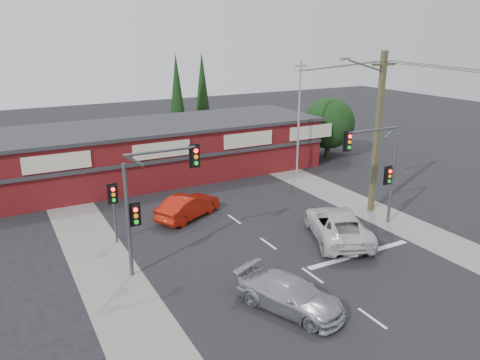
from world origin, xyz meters
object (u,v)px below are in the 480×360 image
white_suv (337,225)px  shop_building (158,150)px  silver_suv (290,294)px  red_sedan (188,206)px  utility_pole (376,128)px

white_suv → shop_building: bearing=-50.1°
white_suv → shop_building: shop_building is taller
silver_suv → shop_building: 21.02m
silver_suv → red_sedan: size_ratio=1.05×
white_suv → utility_pole: utility_pole is taller
white_suv → shop_building: (-4.70, 16.38, 1.30)m
shop_building → utility_pole: size_ratio=2.73×
red_sedan → silver_suv: bearing=151.1°
utility_pole → white_suv: bearing=-152.9°
silver_suv → utility_pole: 13.74m
silver_suv → red_sedan: (0.17, 11.39, 0.06)m
silver_suv → utility_pole: utility_pole is taller
shop_building → utility_pole: 17.15m
red_sedan → shop_building: bearing=-36.2°
shop_building → silver_suv: bearing=-94.2°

